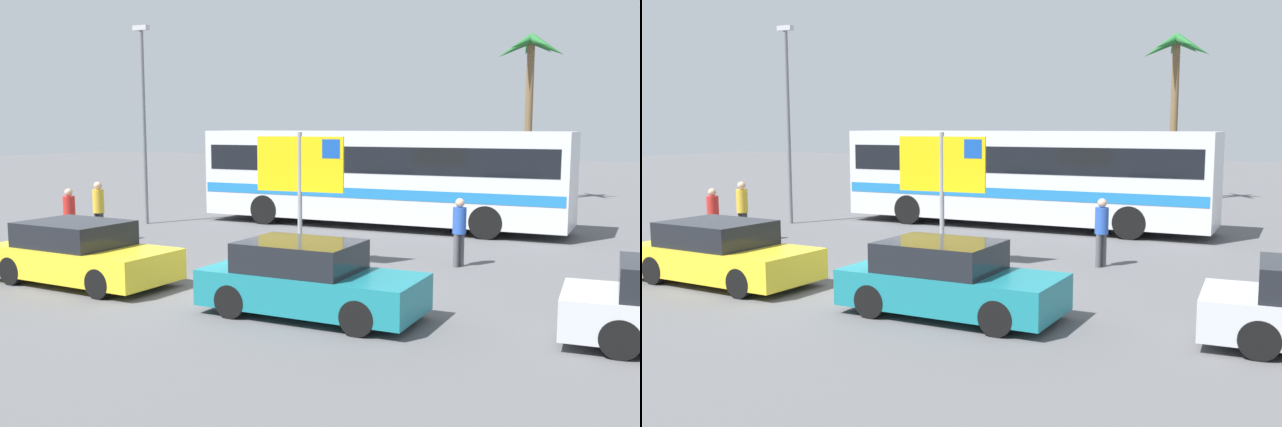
% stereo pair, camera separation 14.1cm
% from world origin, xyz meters
% --- Properties ---
extents(ground, '(120.00, 120.00, 0.00)m').
position_xyz_m(ground, '(0.00, 0.00, 0.00)').
color(ground, '#565659').
extents(bus_front_coach, '(12.19, 2.49, 3.17)m').
position_xyz_m(bus_front_coach, '(-1.41, 10.10, 1.78)').
color(bus_front_coach, silver).
rests_on(bus_front_coach, ground).
extents(ferry_sign, '(2.20, 0.21, 3.20)m').
position_xyz_m(ferry_sign, '(-0.69, 2.99, 2.33)').
color(ferry_sign, gray).
rests_on(ferry_sign, ground).
extents(car_teal, '(3.93, 1.74, 1.32)m').
position_xyz_m(car_teal, '(1.44, -0.90, 0.63)').
color(car_teal, '#19757F').
rests_on(car_teal, ground).
extents(car_yellow, '(4.20, 2.01, 1.32)m').
position_xyz_m(car_yellow, '(-4.08, -0.70, 0.64)').
color(car_yellow, yellow).
rests_on(car_yellow, ground).
extents(pedestrian_crossing_lot, '(0.32, 0.32, 1.64)m').
position_xyz_m(pedestrian_crossing_lot, '(-7.68, 2.57, 0.96)').
color(pedestrian_crossing_lot, '#4C4C51').
rests_on(pedestrian_crossing_lot, ground).
extents(pedestrian_near_sign, '(0.32, 0.32, 1.75)m').
position_xyz_m(pedestrian_near_sign, '(-7.64, 3.66, 1.04)').
color(pedestrian_near_sign, '#2D2D33').
rests_on(pedestrian_near_sign, ground).
extents(pedestrian_by_bus, '(0.32, 0.32, 1.65)m').
position_xyz_m(pedestrian_by_bus, '(2.71, 4.58, 0.97)').
color(pedestrian_by_bus, '#4C4C51').
rests_on(pedestrian_by_bus, ground).
extents(lamp_post_right_side, '(0.56, 0.20, 6.67)m').
position_xyz_m(lamp_post_right_side, '(-8.91, 7.30, 3.66)').
color(lamp_post_right_side, slate).
rests_on(lamp_post_right_side, ground).
extents(palm_tree_seaside, '(2.95, 3.00, 7.28)m').
position_xyz_m(palm_tree_seaside, '(1.70, 20.07, 5.84)').
color(palm_tree_seaside, brown).
rests_on(palm_tree_seaside, ground).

